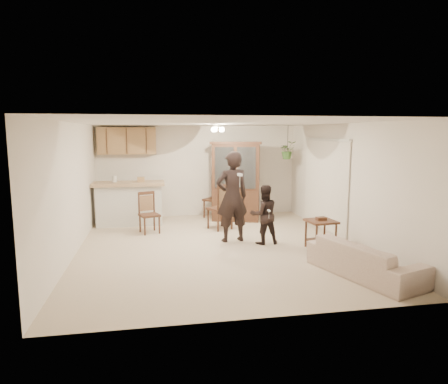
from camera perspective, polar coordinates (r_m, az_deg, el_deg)
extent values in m
plane|color=beige|center=(8.23, -1.04, -7.81)|extent=(6.50, 6.50, 0.00)
cube|color=silver|center=(7.91, -1.09, 9.86)|extent=(5.50, 6.50, 0.02)
cube|color=silver|center=(11.18, -3.70, 3.00)|extent=(5.50, 0.02, 2.50)
cube|color=silver|center=(4.84, 5.04, -4.13)|extent=(5.50, 0.02, 2.50)
cube|color=silver|center=(8.02, -20.86, 0.34)|extent=(0.02, 6.50, 2.50)
cube|color=silver|center=(8.83, 16.85, 1.22)|extent=(0.02, 6.50, 2.50)
cube|color=silver|center=(10.33, -13.34, -1.85)|extent=(1.60, 0.55, 1.00)
cube|color=tan|center=(10.25, -13.44, 1.17)|extent=(1.75, 0.70, 0.08)
cube|color=olive|center=(10.90, -13.69, 7.12)|extent=(1.50, 0.34, 0.70)
imported|color=#2D5D25|center=(10.81, 9.06, 5.92)|extent=(0.43, 0.37, 0.48)
cylinder|color=black|center=(10.81, 9.10, 7.64)|extent=(0.01, 0.01, 0.65)
imported|color=#EFE2C5|center=(6.89, 19.45, -8.37)|extent=(1.27, 2.01, 0.73)
imported|color=black|center=(8.46, 1.17, -1.12)|extent=(0.71, 0.53, 1.80)
imported|color=black|center=(8.34, 5.73, -2.87)|extent=(0.69, 0.56, 1.35)
cube|color=#3B2315|center=(10.58, 1.70, -1.91)|extent=(1.31, 0.83, 0.81)
cube|color=#3B2315|center=(10.45, 1.73, 3.57)|extent=(1.29, 0.77, 1.22)
cube|color=silver|center=(10.45, 1.73, 3.57)|extent=(1.01, 0.34, 1.06)
cube|color=#3B2315|center=(10.42, 1.74, 7.02)|extent=(1.41, 0.88, 0.06)
cube|color=#3B2315|center=(8.18, 13.70, -4.08)|extent=(0.59, 0.59, 0.04)
cube|color=#3B2315|center=(8.27, 13.60, -6.82)|extent=(0.49, 0.49, 0.03)
cube|color=#3B2315|center=(8.17, 13.71, -3.71)|extent=(0.20, 0.15, 0.06)
cube|color=#3B2315|center=(9.40, -10.61, -3.27)|extent=(0.54, 0.54, 0.05)
cube|color=#946E4A|center=(9.35, -10.65, -1.73)|extent=(0.31, 0.14, 0.37)
cube|color=#3B2315|center=(9.31, -10.69, -0.29)|extent=(0.37, 0.16, 0.07)
cube|color=#3B2315|center=(10.93, -1.36, -1.07)|extent=(0.71, 0.71, 0.05)
cube|color=#946E4A|center=(10.89, -1.37, 0.51)|extent=(0.31, 0.28, 0.43)
cube|color=#3B2315|center=(10.85, -1.37, 1.99)|extent=(0.37, 0.34, 0.09)
cube|color=#3B2315|center=(9.61, -0.59, -2.41)|extent=(0.66, 0.66, 0.05)
cube|color=#946E4A|center=(9.56, -0.60, -0.64)|extent=(0.35, 0.20, 0.43)
cube|color=#3B2315|center=(9.52, -0.60, 1.02)|extent=(0.42, 0.24, 0.09)
cube|color=white|center=(7.96, 2.29, 2.48)|extent=(0.08, 0.17, 0.05)
cube|color=white|center=(8.05, 6.44, -2.65)|extent=(0.04, 0.11, 0.03)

